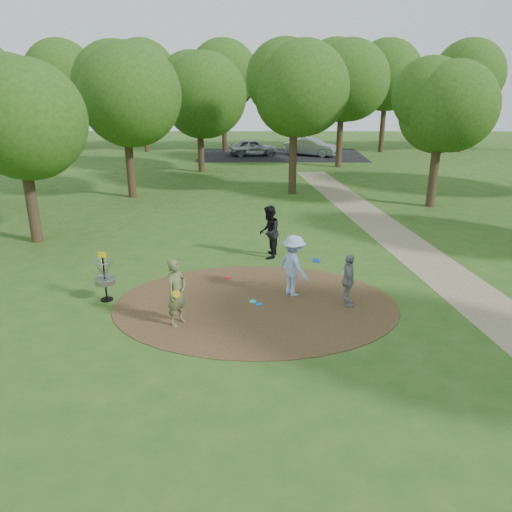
{
  "coord_description": "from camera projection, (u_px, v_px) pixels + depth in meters",
  "views": [
    {
      "loc": [
        0.09,
        -13.4,
        6.36
      ],
      "look_at": [
        0.0,
        1.2,
        1.1
      ],
      "focal_mm": 35.0,
      "sensor_mm": 36.0,
      "label": 1
    }
  ],
  "objects": [
    {
      "name": "player_throwing_with_disc",
      "position": [
        294.0,
        266.0,
        15.1
      ],
      "size": [
        1.46,
        1.42,
        1.92
      ],
      "color": "#99B4E4",
      "rests_on": "ground"
    },
    {
      "name": "player_waiting_with_disc",
      "position": [
        348.0,
        280.0,
        14.44
      ],
      "size": [
        0.42,
        0.94,
        1.59
      ],
      "color": "gray",
      "rests_on": "ground"
    },
    {
      "name": "player_walking_with_disc",
      "position": [
        269.0,
        232.0,
        18.3
      ],
      "size": [
        0.89,
        1.06,
        1.97
      ],
      "color": "black",
      "rests_on": "ground"
    },
    {
      "name": "disc_golf_basket",
      "position": [
        104.0,
        273.0,
        14.77
      ],
      "size": [
        0.63,
        0.63,
        1.54
      ],
      "color": "black",
      "rests_on": "ground"
    },
    {
      "name": "disc_ground_blue",
      "position": [
        259.0,
        304.0,
        14.72
      ],
      "size": [
        0.22,
        0.22,
        0.02
      ],
      "primitive_type": "cylinder",
      "color": "blue",
      "rests_on": "dirt_clearing"
    },
    {
      "name": "player_observer_with_disc",
      "position": [
        177.0,
        292.0,
        13.3
      ],
      "size": [
        0.73,
        0.81,
        1.87
      ],
      "color": "#5D643A",
      "rests_on": "ground"
    },
    {
      "name": "parking_lot",
      "position": [
        281.0,
        155.0,
        42.97
      ],
      "size": [
        14.0,
        8.0,
        0.01
      ],
      "primitive_type": "cube",
      "color": "black",
      "rests_on": "ground"
    },
    {
      "name": "ground",
      "position": [
        256.0,
        305.0,
        14.76
      ],
      "size": [
        100.0,
        100.0,
        0.0
      ],
      "primitive_type": "plane",
      "color": "#2D5119",
      "rests_on": "ground"
    },
    {
      "name": "dirt_clearing",
      "position": [
        256.0,
        304.0,
        14.76
      ],
      "size": [
        8.4,
        8.4,
        0.02
      ],
      "primitive_type": "cylinder",
      "color": "#47301C",
      "rests_on": "ground"
    },
    {
      "name": "disc_ground_cyan",
      "position": [
        253.0,
        301.0,
        14.9
      ],
      "size": [
        0.22,
        0.22,
        0.02
      ],
      "primitive_type": "cylinder",
      "color": "#19C8B9",
      "rests_on": "dirt_clearing"
    },
    {
      "name": "car_right",
      "position": [
        311.0,
        147.0,
        42.35
      ],
      "size": [
        4.68,
        3.26,
        1.46
      ],
      "primitive_type": "imported",
      "rotation": [
        0.0,
        0.0,
        1.14
      ],
      "color": "#9A9EA1",
      "rests_on": "ground"
    },
    {
      "name": "footpath",
      "position": [
        451.0,
        279.0,
        16.6
      ],
      "size": [
        7.55,
        39.89,
        0.01
      ],
      "primitive_type": "cube",
      "rotation": [
        0.0,
        0.0,
        0.14
      ],
      "color": "#8C7A5B",
      "rests_on": "ground"
    },
    {
      "name": "disc_ground_red",
      "position": [
        228.0,
        278.0,
        16.65
      ],
      "size": [
        0.22,
        0.22,
        0.02
      ],
      "primitive_type": "cylinder",
      "color": "red",
      "rests_on": "dirt_clearing"
    },
    {
      "name": "tree_ring",
      "position": [
        322.0,
        107.0,
        21.65
      ],
      "size": [
        37.61,
        45.34,
        8.74
      ],
      "color": "#332316",
      "rests_on": "ground"
    },
    {
      "name": "car_left",
      "position": [
        253.0,
        147.0,
        42.36
      ],
      "size": [
        4.35,
        2.29,
        1.41
      ],
      "primitive_type": "imported",
      "rotation": [
        0.0,
        0.0,
        1.73
      ],
      "color": "#9A9EA2",
      "rests_on": "ground"
    }
  ]
}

